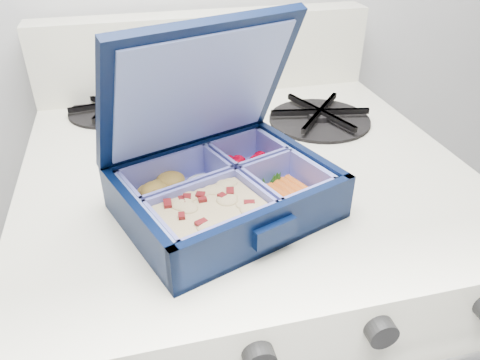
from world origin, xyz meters
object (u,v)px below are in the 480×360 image
object	(u,v)px
stove	(241,359)
fork	(271,145)
bento_box	(225,192)
burner_grate	(320,115)

from	to	relation	value
stove	fork	bearing A→B (deg)	22.79
bento_box	burner_grate	size ratio (longest dim) A/B	1.39
stove	bento_box	distance (m)	0.55
burner_grate	fork	world-z (taller)	burner_grate
bento_box	fork	distance (m)	0.20
bento_box	burner_grate	bearing A→B (deg)	25.63
bento_box	fork	size ratio (longest dim) A/B	1.50
stove	burner_grate	world-z (taller)	burner_grate
stove	fork	world-z (taller)	fork
bento_box	stove	bearing A→B (deg)	48.09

